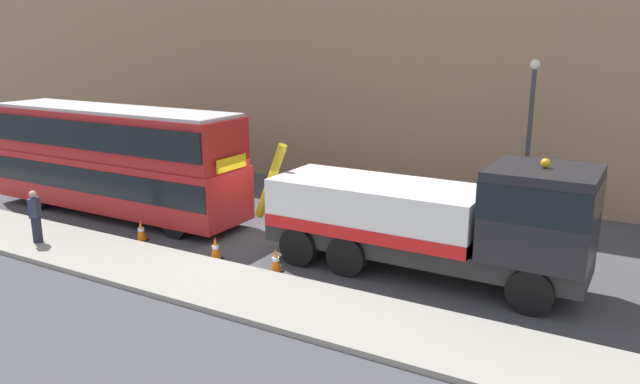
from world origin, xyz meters
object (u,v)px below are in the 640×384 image
object	(u,v)px
double_decker_bus	(115,157)
street_lamp	(530,127)
traffic_cone_near_bus	(141,231)
traffic_cone_near_truck	(276,261)
recovery_tow_truck	(436,217)
traffic_cone_midway	(215,249)
pedestrian_onlooker	(35,217)

from	to	relation	value
double_decker_bus	street_lamp	xyz separation A→B (m)	(13.56, 6.87, 1.24)
traffic_cone_near_bus	traffic_cone_near_truck	bearing A→B (deg)	-0.69
recovery_tow_truck	traffic_cone_near_bus	size ratio (longest dim) A/B	14.09
recovery_tow_truck	double_decker_bus	xyz separation A→B (m)	(-12.60, -0.00, 0.47)
traffic_cone_midway	traffic_cone_near_truck	world-z (taller)	same
double_decker_bus	street_lamp	world-z (taller)	street_lamp
double_decker_bus	traffic_cone_near_truck	world-z (taller)	double_decker_bus
street_lamp	traffic_cone_near_truck	bearing A→B (deg)	-119.72
recovery_tow_truck	traffic_cone_midway	size ratio (longest dim) A/B	14.09
traffic_cone_midway	traffic_cone_near_truck	bearing A→B (deg)	1.65
recovery_tow_truck	traffic_cone_near_truck	bearing A→B (deg)	-154.79
pedestrian_onlooker	double_decker_bus	bearing A→B (deg)	65.74
traffic_cone_near_bus	traffic_cone_near_truck	distance (m)	5.43
traffic_cone_near_bus	traffic_cone_near_truck	size ratio (longest dim) A/B	1.00
double_decker_bus	recovery_tow_truck	bearing A→B (deg)	-0.25
double_decker_bus	traffic_cone_near_truck	bearing A→B (deg)	-12.97
recovery_tow_truck	pedestrian_onlooker	xyz separation A→B (m)	(-11.94, -3.94, -0.77)
recovery_tow_truck	traffic_cone_midway	bearing A→B (deg)	-162.49
double_decker_bus	traffic_cone_midway	distance (m)	6.94
recovery_tow_truck	traffic_cone_near_bus	bearing A→B (deg)	-169.13
double_decker_bus	street_lamp	size ratio (longest dim) A/B	1.90
pedestrian_onlooker	street_lamp	size ratio (longest dim) A/B	0.29
street_lamp	double_decker_bus	bearing A→B (deg)	-153.15
pedestrian_onlooker	traffic_cone_midway	world-z (taller)	pedestrian_onlooker
pedestrian_onlooker	street_lamp	xyz separation A→B (m)	(12.91, 10.80, 2.49)
traffic_cone_near_truck	double_decker_bus	bearing A→B (deg)	167.29
traffic_cone_near_bus	traffic_cone_midway	distance (m)	3.26
pedestrian_onlooker	street_lamp	bearing A→B (deg)	6.21
double_decker_bus	traffic_cone_near_bus	bearing A→B (deg)	-31.10
traffic_cone_near_bus	traffic_cone_midway	world-z (taller)	same
traffic_cone_midway	street_lamp	size ratio (longest dim) A/B	0.12
double_decker_bus	traffic_cone_near_truck	size ratio (longest dim) A/B	15.36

